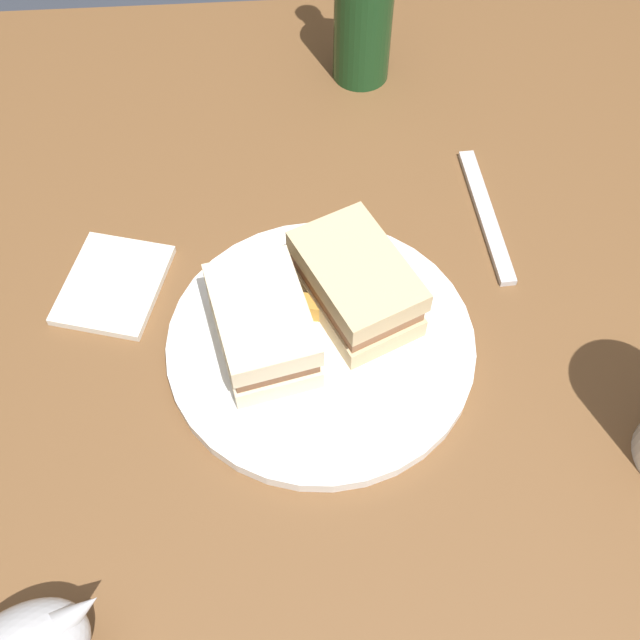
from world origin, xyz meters
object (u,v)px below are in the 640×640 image
plate (321,343)px  fork (486,214)px  napkin (114,284)px  sandwich_half_right (263,326)px  sandwich_half_left (356,284)px

plate → fork: plate is taller
plate → napkin: (-0.08, -0.20, -0.00)m
sandwich_half_right → napkin: bearing=-120.3°
plate → fork: 0.23m
napkin → fork: size_ratio=0.61×
plate → sandwich_half_left: size_ratio=1.95×
sandwich_half_left → sandwich_half_right: bearing=-65.7°
sandwich_half_left → fork: 0.19m
sandwich_half_left → sandwich_half_right: size_ratio=1.10×
sandwich_half_left → napkin: (-0.05, -0.23, -0.04)m
sandwich_half_left → plate: bearing=-42.6°
sandwich_half_left → fork: bearing=126.7°
fork → sandwich_half_right: bearing=-60.7°
sandwich_half_right → napkin: 0.17m
sandwich_half_left → sandwich_half_right: 0.09m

